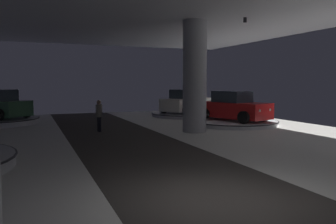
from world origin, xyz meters
name	(u,v)px	position (x,y,z in m)	size (l,w,h in m)	color
ground	(222,202)	(0.00, 0.00, -0.02)	(24.00, 44.00, 0.06)	silver
column_right	(195,77)	(3.99, 9.28, 2.75)	(1.19, 1.19, 5.50)	#ADADB2
display_platform_far_right	(234,122)	(7.43, 11.02, 0.15)	(5.13, 5.13, 0.26)	silver
display_car_far_right	(233,107)	(7.42, 11.05, 1.02)	(3.25, 4.56, 1.71)	red
display_platform_deep_right	(186,114)	(7.06, 16.74, 0.15)	(5.19, 5.19, 0.26)	silver
display_car_deep_right	(186,102)	(7.03, 16.73, 1.03)	(4.54, 3.67, 1.71)	silver
visitor_walking_near	(99,114)	(-0.46, 11.03, 0.91)	(0.32, 0.32, 1.59)	black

